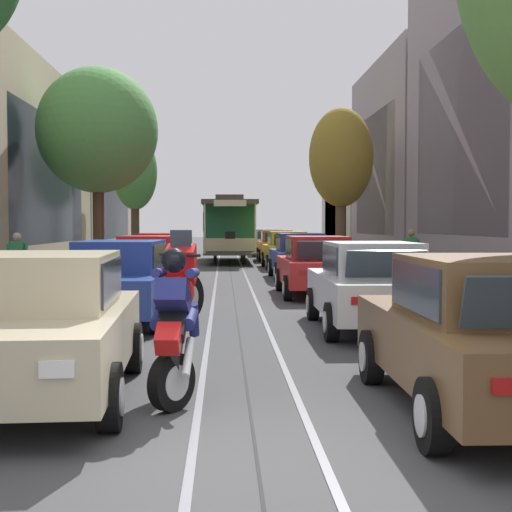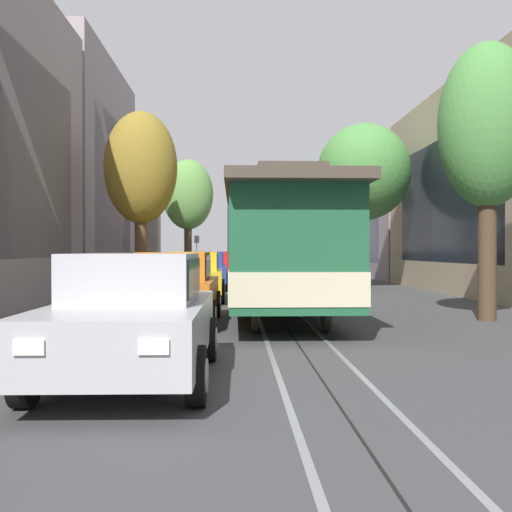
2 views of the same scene
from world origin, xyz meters
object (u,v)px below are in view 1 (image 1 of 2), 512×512
object	(u,v)px
motorcycle_with_rider	(177,312)
cable_car_trolley	(229,229)
street_tree_kerb_left_second	(98,131)
fire_hydrant	(508,325)
parked_car_red_mid_right	(317,265)
parked_car_red_mid_left	(150,265)
parked_car_brown_near_right	(485,334)
pedestrian_on_left_pavement	(411,255)
parked_car_blue_second_left	(120,282)
parked_car_silver_far_right	(268,242)
street_tree_kerb_right_second	(341,159)
parked_car_red_fourth_left	(161,256)
street_tree_kerb_left_mid	(135,174)
parked_car_white_second_right	(370,285)
pedestrian_on_right_pavement	(17,261)
parked_car_beige_near_left	(42,325)
parked_car_orange_sixth_right	(276,245)
parked_car_yellow_fifth_right	(287,250)
parked_car_blue_fourth_right	(300,256)

from	to	relation	value
motorcycle_with_rider	cable_car_trolley	bearing A→B (deg)	88.49
street_tree_kerb_left_second	fire_hydrant	world-z (taller)	street_tree_kerb_left_second
parked_car_red_mid_right	fire_hydrant	size ratio (longest dim) A/B	5.19
parked_car_red_mid_left	parked_car_brown_near_right	world-z (taller)	same
pedestrian_on_left_pavement	motorcycle_with_rider	bearing A→B (deg)	-114.02
parked_car_blue_second_left	parked_car_silver_far_right	xyz separation A→B (m)	(4.61, 29.47, 0.00)
parked_car_silver_far_right	street_tree_kerb_right_second	xyz separation A→B (m)	(2.08, -14.41, 3.69)
parked_car_red_fourth_left	street_tree_kerb_left_mid	size ratio (longest dim) A/B	0.69
parked_car_white_second_right	pedestrian_on_right_pavement	world-z (taller)	pedestrian_on_right_pavement
parked_car_white_second_right	street_tree_kerb_left_mid	world-z (taller)	street_tree_kerb_left_mid
parked_car_beige_near_left	parked_car_orange_sixth_right	xyz separation A→B (m)	(4.70, 29.37, 0.00)
parked_car_red_fourth_left	pedestrian_on_left_pavement	size ratio (longest dim) A/B	2.54
parked_car_yellow_fifth_right	pedestrian_on_left_pavement	xyz separation A→B (m)	(2.87, -9.61, 0.19)
street_tree_kerb_right_second	pedestrian_on_right_pavement	bearing A→B (deg)	-135.09
parked_car_red_mid_right	parked_car_orange_sixth_right	distance (m)	18.20
parked_car_orange_sixth_right	motorcycle_with_rider	distance (m)	29.77
parked_car_beige_near_left	parked_car_brown_near_right	bearing A→B (deg)	-10.06
parked_car_blue_fourth_right	parked_car_yellow_fifth_right	size ratio (longest dim) A/B	1.00
parked_car_blue_second_left	motorcycle_with_rider	world-z (taller)	motorcycle_with_rider
parked_car_blue_fourth_right	cable_car_trolley	bearing A→B (deg)	101.22
cable_car_trolley	fire_hydrant	distance (m)	26.82
parked_car_blue_second_left	parked_car_yellow_fifth_right	xyz separation A→B (m)	(4.67, 16.96, 0.00)
parked_car_red_mid_right	pedestrian_on_right_pavement	xyz separation A→B (m)	(-7.80, -0.11, 0.15)
parked_car_orange_sixth_right	parked_car_red_fourth_left	bearing A→B (deg)	-112.23
fire_hydrant	parked_car_red_mid_right	bearing A→B (deg)	100.93
parked_car_red_mid_left	cable_car_trolley	distance (m)	17.26
parked_car_white_second_right	cable_car_trolley	world-z (taller)	cable_car_trolley
parked_car_beige_near_left	parked_car_blue_second_left	xyz separation A→B (m)	(-0.00, 6.02, 0.00)
parked_car_blue_fourth_right	street_tree_kerb_right_second	world-z (taller)	street_tree_kerb_right_second
parked_car_red_mid_left	street_tree_kerb_right_second	world-z (taller)	street_tree_kerb_right_second
parked_car_red_mid_left	street_tree_kerb_left_mid	distance (m)	17.77
parked_car_blue_fourth_right	pedestrian_on_right_pavement	world-z (taller)	pedestrian_on_right_pavement
parked_car_brown_near_right	parked_car_blue_fourth_right	distance (m)	17.85
parked_car_orange_sixth_right	parked_car_silver_far_right	bearing A→B (deg)	90.86
parked_car_red_mid_left	cable_car_trolley	world-z (taller)	cable_car_trolley
parked_car_blue_second_left	parked_car_red_fourth_left	bearing A→B (deg)	91.00
parked_car_beige_near_left	pedestrian_on_right_pavement	xyz separation A→B (m)	(-3.36, 11.06, 0.15)
parked_car_yellow_fifth_right	pedestrian_on_right_pavement	bearing A→B (deg)	-123.96
parked_car_blue_fourth_right	motorcycle_with_rider	xyz separation A→B (m)	(-3.12, -17.25, 0.16)
parked_car_yellow_fifth_right	street_tree_kerb_left_second	xyz separation A→B (m)	(-6.87, -6.45, 4.19)
street_tree_kerb_left_second	fire_hydrant	xyz separation A→B (m)	(8.33, -14.11, -4.56)
parked_car_red_mid_left	parked_car_white_second_right	world-z (taller)	same
street_tree_kerb_left_mid	parked_car_blue_second_left	bearing A→B (deg)	-83.83
parked_car_blue_fourth_right	street_tree_kerb_left_mid	world-z (taller)	street_tree_kerb_left_mid
parked_car_blue_second_left	pedestrian_on_left_pavement	world-z (taller)	pedestrian_on_left_pavement
parked_car_red_mid_left	parked_car_orange_sixth_right	xyz separation A→B (m)	(4.72, 17.53, 0.00)
parked_car_red_mid_left	motorcycle_with_rider	bearing A→B (deg)	-82.88
cable_car_trolley	fire_hydrant	world-z (taller)	cable_car_trolley
parked_car_yellow_fifth_right	street_tree_kerb_left_mid	bearing A→B (deg)	139.70
street_tree_kerb_right_second	pedestrian_on_left_pavement	bearing A→B (deg)	-83.65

